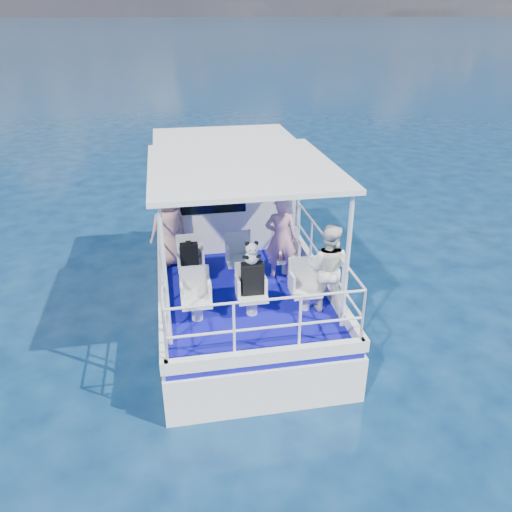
# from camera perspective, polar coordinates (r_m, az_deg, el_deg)

# --- Properties ---
(ground) EXTENTS (2000.00, 2000.00, 0.00)m
(ground) POSITION_cam_1_polar(r_m,az_deg,el_deg) (9.73, -1.60, -7.61)
(ground) COLOR #081F3E
(ground) RESTS_ON ground
(hull) EXTENTS (3.00, 7.00, 1.60)m
(hull) POSITION_cam_1_polar(r_m,az_deg,el_deg) (10.56, -2.45, -4.66)
(hull) COLOR white
(hull) RESTS_ON ground
(deck) EXTENTS (2.90, 6.90, 0.10)m
(deck) POSITION_cam_1_polar(r_m,az_deg,el_deg) (10.16, -2.54, -0.53)
(deck) COLOR #0D0988
(deck) RESTS_ON hull
(cabin) EXTENTS (2.85, 2.00, 2.20)m
(cabin) POSITION_cam_1_polar(r_m,az_deg,el_deg) (10.92, -3.64, 7.89)
(cabin) COLOR white
(cabin) RESTS_ON deck
(canopy) EXTENTS (3.00, 3.20, 0.08)m
(canopy) POSITION_cam_1_polar(r_m,az_deg,el_deg) (8.22, -1.65, 10.16)
(canopy) COLOR white
(canopy) RESTS_ON cabin
(canopy_posts) EXTENTS (2.77, 2.97, 2.20)m
(canopy_posts) POSITION_cam_1_polar(r_m,az_deg,el_deg) (8.55, -1.50, 2.70)
(canopy_posts) COLOR white
(canopy_posts) RESTS_ON deck
(railings) EXTENTS (2.84, 3.59, 1.00)m
(railings) POSITION_cam_1_polar(r_m,az_deg,el_deg) (8.52, -1.11, -1.86)
(railings) COLOR white
(railings) RESTS_ON deck
(seat_port_fwd) EXTENTS (0.48, 0.46, 0.38)m
(seat_port_fwd) POSITION_cam_1_polar(r_m,az_deg,el_deg) (9.27, -7.38, -1.82)
(seat_port_fwd) COLOR silver
(seat_port_fwd) RESTS_ON deck
(seat_center_fwd) EXTENTS (0.48, 0.46, 0.38)m
(seat_center_fwd) POSITION_cam_1_polar(r_m,az_deg,el_deg) (9.34, -1.87, -1.36)
(seat_center_fwd) COLOR silver
(seat_center_fwd) RESTS_ON deck
(seat_stbd_fwd) EXTENTS (0.48, 0.46, 0.38)m
(seat_stbd_fwd) POSITION_cam_1_polar(r_m,az_deg,el_deg) (9.50, 3.50, -0.91)
(seat_stbd_fwd) COLOR silver
(seat_stbd_fwd) RESTS_ON deck
(seat_port_aft) EXTENTS (0.48, 0.46, 0.38)m
(seat_port_aft) POSITION_cam_1_polar(r_m,az_deg,el_deg) (8.14, -6.77, -6.01)
(seat_port_aft) COLOR silver
(seat_port_aft) RESTS_ON deck
(seat_center_aft) EXTENTS (0.48, 0.46, 0.38)m
(seat_center_aft) POSITION_cam_1_polar(r_m,az_deg,el_deg) (8.22, -0.49, -5.45)
(seat_center_aft) COLOR silver
(seat_center_aft) RESTS_ON deck
(seat_stbd_aft) EXTENTS (0.48, 0.46, 0.38)m
(seat_stbd_aft) POSITION_cam_1_polar(r_m,az_deg,el_deg) (8.40, 5.59, -4.85)
(seat_stbd_aft) COLOR silver
(seat_stbd_aft) RESTS_ON deck
(passenger_port_fwd) EXTENTS (0.69, 0.60, 1.54)m
(passenger_port_fwd) POSITION_cam_1_polar(r_m,az_deg,el_deg) (9.76, -9.93, 3.22)
(passenger_port_fwd) COLOR #DB9B8E
(passenger_port_fwd) RESTS_ON deck
(passenger_stbd_fwd) EXTENTS (0.62, 0.46, 1.58)m
(passenger_stbd_fwd) POSITION_cam_1_polar(r_m,az_deg,el_deg) (9.12, 2.83, 2.08)
(passenger_stbd_fwd) COLOR pink
(passenger_stbd_fwd) RESTS_ON deck
(passenger_stbd_aft) EXTENTS (0.92, 0.86, 1.51)m
(passenger_stbd_aft) POSITION_cam_1_polar(r_m,az_deg,el_deg) (8.19, 8.21, -1.37)
(passenger_stbd_aft) COLOR white
(passenger_stbd_aft) RESTS_ON deck
(backpack_port) EXTENTS (0.32, 0.18, 0.42)m
(backpack_port) POSITION_cam_1_polar(r_m,az_deg,el_deg) (9.01, -7.62, 0.16)
(backpack_port) COLOR black
(backpack_port) RESTS_ON seat_port_fwd
(backpack_center) EXTENTS (0.35, 0.20, 0.53)m
(backpack_center) POSITION_cam_1_polar(r_m,az_deg,el_deg) (8.02, -0.39, -2.59)
(backpack_center) COLOR black
(backpack_center) RESTS_ON seat_center_aft
(compact_camera) EXTENTS (0.09, 0.06, 0.06)m
(compact_camera) POSITION_cam_1_polar(r_m,az_deg,el_deg) (8.91, -7.75, 1.53)
(compact_camera) COLOR black
(compact_camera) RESTS_ON backpack_port
(panda) EXTENTS (0.25, 0.21, 0.38)m
(panda) POSITION_cam_1_polar(r_m,az_deg,el_deg) (7.82, -0.50, 0.38)
(panda) COLOR silver
(panda) RESTS_ON backpack_center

